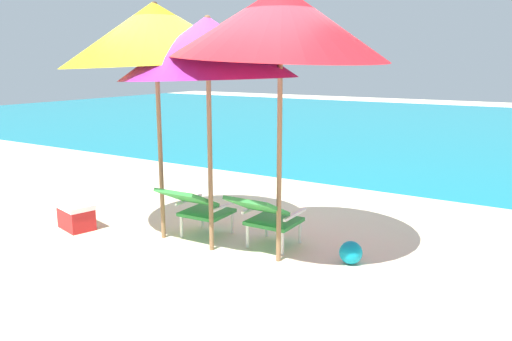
{
  "coord_description": "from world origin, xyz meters",
  "views": [
    {
      "loc": [
        3.11,
        -4.71,
        2.01
      ],
      "look_at": [
        0.0,
        0.26,
        0.75
      ],
      "focal_mm": 35.29,
      "sensor_mm": 36.0,
      "label": 1
    }
  ],
  "objects": [
    {
      "name": "ground_plane",
      "position": [
        0.0,
        4.0,
        0.0
      ],
      "size": [
        40.0,
        40.0,
        0.0
      ],
      "primitive_type": "plane",
      "color": "beige"
    },
    {
      "name": "cooler_box",
      "position": [
        -1.92,
        -0.86,
        0.16
      ],
      "size": [
        0.54,
        0.43,
        0.32
      ],
      "color": "red",
      "rests_on": "ground_plane"
    },
    {
      "name": "beach_ball",
      "position": [
        1.37,
        -0.11,
        0.12
      ],
      "size": [
        0.24,
        0.24,
        0.24
      ],
      "primitive_type": "sphere",
      "color": "#0A93AD",
      "rests_on": "ground_plane"
    },
    {
      "name": "beach_umbrella_left",
      "position": [
        -0.79,
        -0.53,
        2.31
      ],
      "size": [
        2.95,
        2.95,
        2.69
      ],
      "color": "olive",
      "rests_on": "ground_plane"
    },
    {
      "name": "beach_umbrella_right",
      "position": [
        0.71,
        -0.43,
        2.38
      ],
      "size": [
        2.83,
        2.81,
        2.77
      ],
      "color": "olive",
      "rests_on": "ground_plane"
    },
    {
      "name": "lounge_chair_right",
      "position": [
        0.44,
        -0.24,
        0.4
      ],
      "size": [
        0.56,
        0.88,
        0.68
      ],
      "color": "#338E3D",
      "rests_on": "ground_plane"
    },
    {
      "name": "beach_umbrella_center",
      "position": [
        -0.07,
        -0.55,
        2.16
      ],
      "size": [
        1.95,
        1.93,
        2.5
      ],
      "color": "olive",
      "rests_on": "ground_plane"
    },
    {
      "name": "ocean_band",
      "position": [
        0.0,
        11.9,
        0.0
      ],
      "size": [
        40.0,
        18.0,
        0.01
      ],
      "primitive_type": "cube",
      "color": "teal",
      "rests_on": "ground_plane"
    },
    {
      "name": "lounge_chair_left",
      "position": [
        -0.4,
        -0.36,
        0.4
      ],
      "size": [
        0.57,
        0.9,
        0.68
      ],
      "color": "#338E3D",
      "rests_on": "ground_plane"
    }
  ]
}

